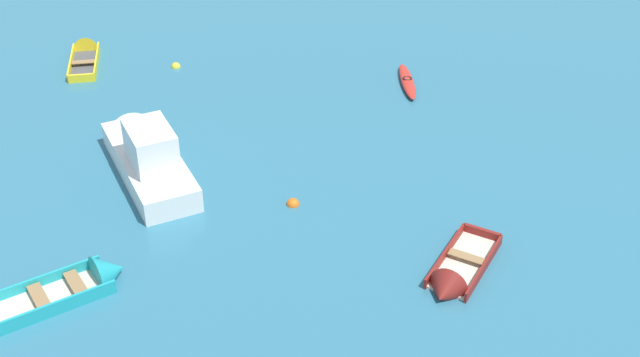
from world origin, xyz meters
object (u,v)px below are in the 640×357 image
at_px(rowboat_yellow_back_row_right, 86,53).
at_px(rowboat_turquoise_far_back, 84,283).
at_px(kayak_red_outer_right, 407,81).
at_px(rowboat_maroon_distant_center, 452,281).
at_px(mooring_buoy_central, 293,204).
at_px(motor_launch_white_cluster_inner, 146,153).
at_px(mooring_buoy_trailing, 176,67).

distance_m(rowboat_yellow_back_row_right, rowboat_turquoise_far_back, 14.94).
bearing_deg(kayak_red_outer_right, rowboat_turquoise_far_back, -131.86).
height_order(rowboat_maroon_distant_center, mooring_buoy_central, rowboat_maroon_distant_center).
height_order(rowboat_yellow_back_row_right, rowboat_turquoise_far_back, rowboat_turquoise_far_back).
bearing_deg(motor_launch_white_cluster_inner, mooring_buoy_central, -24.86).
height_order(rowboat_yellow_back_row_right, kayak_red_outer_right, rowboat_yellow_back_row_right).
distance_m(kayak_red_outer_right, rowboat_turquoise_far_back, 15.43).
height_order(rowboat_maroon_distant_center, mooring_buoy_trailing, rowboat_maroon_distant_center).
relative_size(rowboat_maroon_distant_center, rowboat_turquoise_far_back, 0.86).
bearing_deg(rowboat_turquoise_far_back, mooring_buoy_trailing, 85.07).
xyz_separation_m(rowboat_maroon_distant_center, rowboat_turquoise_far_back, (-9.90, 0.35, 0.04)).
bearing_deg(rowboat_turquoise_far_back, motor_launch_white_cluster_inner, 80.48).
xyz_separation_m(kayak_red_outer_right, mooring_buoy_trailing, (-9.13, 1.98, -0.14)).
relative_size(rowboat_turquoise_far_back, mooring_buoy_trailing, 10.47).
distance_m(rowboat_yellow_back_row_right, kayak_red_outer_right, 13.34).
bearing_deg(rowboat_yellow_back_row_right, mooring_buoy_central, -52.97).
height_order(rowboat_turquoise_far_back, mooring_buoy_central, rowboat_turquoise_far_back).
relative_size(motor_launch_white_cluster_inner, rowboat_maroon_distant_center, 1.79).
xyz_separation_m(rowboat_yellow_back_row_right, rowboat_turquoise_far_back, (2.66, -14.70, 0.04)).
distance_m(rowboat_maroon_distant_center, kayak_red_outer_right, 11.85).
height_order(motor_launch_white_cluster_inner, mooring_buoy_trailing, motor_launch_white_cluster_inner).
relative_size(kayak_red_outer_right, mooring_buoy_central, 7.39).
bearing_deg(rowboat_maroon_distant_center, motor_launch_white_cluster_inner, 145.36).
distance_m(motor_launch_white_cluster_inner, rowboat_turquoise_far_back, 5.92).
xyz_separation_m(rowboat_yellow_back_row_right, mooring_buoy_trailing, (3.82, -1.23, -0.15)).
bearing_deg(motor_launch_white_cluster_inner, rowboat_yellow_back_row_right, 112.24).
distance_m(motor_launch_white_cluster_inner, kayak_red_outer_right, 10.92).
distance_m(motor_launch_white_cluster_inner, rowboat_yellow_back_row_right, 9.61).
height_order(kayak_red_outer_right, mooring_buoy_trailing, kayak_red_outer_right).
height_order(rowboat_yellow_back_row_right, mooring_buoy_trailing, rowboat_yellow_back_row_right).
relative_size(rowboat_yellow_back_row_right, mooring_buoy_central, 8.77).
distance_m(kayak_red_outer_right, mooring_buoy_central, 9.11).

